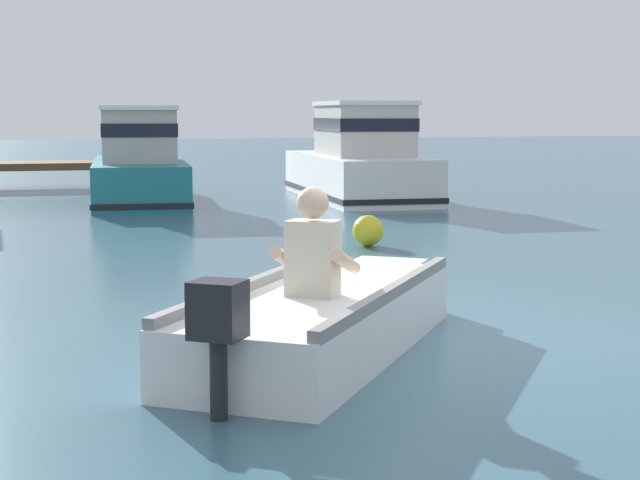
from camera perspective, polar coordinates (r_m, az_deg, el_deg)
ground_plane at (r=7.76m, az=6.77°, el=-5.46°), size 120.00×120.00×0.00m
rowboat_with_person at (r=7.21m, az=0.20°, el=-4.34°), size 2.65×3.36×1.19m
moored_boat_teal at (r=19.54m, az=-10.12°, el=4.06°), size 2.00×5.36×1.82m
moored_boat_white at (r=20.04m, az=2.22°, el=4.35°), size 2.05×5.35×1.91m
mooring_buoy at (r=12.93m, az=2.72°, el=0.53°), size 0.40×0.40×0.40m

